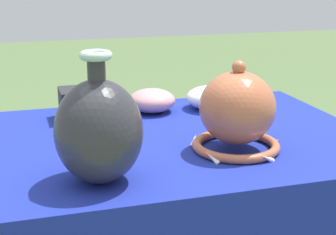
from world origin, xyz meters
The scene contains 7 objects.
display_table centered at (0.00, -0.02, 0.63)m, with size 1.08×0.74×0.71m.
vase_tall_bulbous centered at (-0.20, -0.24, 0.82)m, with size 0.18×0.18×0.27m.
vase_dome_bell centered at (0.14, -0.15, 0.80)m, with size 0.22×0.23×0.22m.
mosaic_tile_box centered at (-0.17, 0.23, 0.76)m, with size 0.14×0.12×0.09m.
bowl_shallow_porcelain centered at (0.22, 0.22, 0.75)m, with size 0.15×0.15×0.07m, color white.
bowl_shallow_slate centered at (-0.17, 0.03, 0.74)m, with size 0.12×0.12×0.06m, color slate.
bowl_shallow_rose centered at (0.03, 0.24, 0.75)m, with size 0.14×0.14×0.07m, color #D19399.
Camera 1 is at (-0.35, -1.23, 1.15)m, focal length 55.00 mm.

